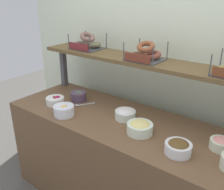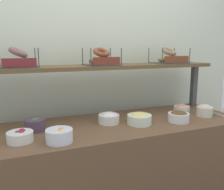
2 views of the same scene
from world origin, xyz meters
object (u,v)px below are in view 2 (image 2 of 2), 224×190
object	(u,v)px
bowl_lox_spread	(182,109)
bagel_basket_poppy	(18,60)
bagel_basket_everything	(169,58)
serving_spoon_near_plate	(213,113)
bagel_basket_cinnamon_raisin	(101,59)
bowl_fruit_salad	(59,136)
serving_spoon_by_edge	(51,131)
bowl_chocolate_spread	(179,116)
bowl_veggie_mix	(35,125)
bowl_egg_salad	(139,118)
bowl_potato_salad	(205,110)
bowl_cream_cheese	(109,118)
bowl_beet_salad	(20,136)

from	to	relation	value
bowl_lox_spread	bagel_basket_poppy	world-z (taller)	bagel_basket_poppy
bowl_lox_spread	bagel_basket_everything	distance (m)	0.48
bowl_lox_spread	bagel_basket_everything	size ratio (longest dim) A/B	0.46
serving_spoon_near_plate	bagel_basket_cinnamon_raisin	distance (m)	1.09
bowl_fruit_salad	bagel_basket_everything	size ratio (longest dim) A/B	0.55
bowl_fruit_salad	bowl_lox_spread	xyz separation A→B (m)	(1.14, 0.28, -0.00)
bowl_fruit_salad	serving_spoon_by_edge	distance (m)	0.22
bowl_chocolate_spread	bowl_veggie_mix	world-z (taller)	same
bowl_lox_spread	serving_spoon_near_plate	bearing A→B (deg)	-30.39
bagel_basket_poppy	bowl_egg_salad	bearing A→B (deg)	-24.47
bowl_egg_salad	serving_spoon_near_plate	size ratio (longest dim) A/B	1.05
bagel_basket_poppy	bowl_veggie_mix	bearing A→B (deg)	-71.94
bowl_potato_salad	bowl_lox_spread	size ratio (longest dim) A/B	0.96
bagel_basket_cinnamon_raisin	serving_spoon_by_edge	bearing A→B (deg)	-151.94
bowl_egg_salad	bagel_basket_poppy	size ratio (longest dim) A/B	0.66
bowl_egg_salad	bowl_chocolate_spread	xyz separation A→B (m)	(0.31, -0.06, -0.00)
bowl_cream_cheese	bowl_potato_salad	world-z (taller)	bowl_potato_salad
bowl_chocolate_spread	bowl_potato_salad	xyz separation A→B (m)	(0.30, 0.05, 0.01)
bowl_potato_salad	bagel_basket_poppy	distance (m)	1.55
bowl_veggie_mix	bowl_lox_spread	bearing A→B (deg)	-0.28
bowl_potato_salad	serving_spoon_near_plate	world-z (taller)	bowl_potato_salad
bowl_chocolate_spread	bagel_basket_poppy	bearing A→B (deg)	158.99
serving_spoon_by_edge	bagel_basket_poppy	distance (m)	0.58
bowl_chocolate_spread	serving_spoon_by_edge	xyz separation A→B (m)	(-0.96, 0.15, -0.04)
bowl_lox_spread	bagel_basket_cinnamon_raisin	bearing A→B (deg)	164.55
bowl_egg_salad	bowl_potato_salad	size ratio (longest dim) A/B	1.40
bowl_potato_salad	bowl_chocolate_spread	bearing A→B (deg)	-171.46
bowl_fruit_salad	bowl_lox_spread	bearing A→B (deg)	13.73
bowl_lox_spread	serving_spoon_by_edge	world-z (taller)	bowl_lox_spread
bowl_beet_salad	bowl_lox_spread	world-z (taller)	bowl_lox_spread
bowl_potato_salad	bowl_fruit_salad	size ratio (longest dim) A/B	0.79
bowl_chocolate_spread	bagel_basket_cinnamon_raisin	xyz separation A→B (m)	(-0.49, 0.40, 0.44)
serving_spoon_near_plate	bagel_basket_poppy	size ratio (longest dim) A/B	0.63
bowl_chocolate_spread	bowl_fruit_salad	bearing A→B (deg)	-175.78
bowl_cream_cheese	serving_spoon_by_edge	distance (m)	0.45
serving_spoon_near_plate	bagel_basket_everything	bearing A→B (deg)	126.42
bowl_fruit_salad	bagel_basket_cinnamon_raisin	size ratio (longest dim) A/B	0.63
bowl_fruit_salad	serving_spoon_near_plate	world-z (taller)	bowl_fruit_salad
bowl_cream_cheese	bagel_basket_poppy	bearing A→B (deg)	157.37
bowl_chocolate_spread	bowl_lox_spread	size ratio (longest dim) A/B	1.21
bowl_cream_cheese	serving_spoon_by_edge	xyz separation A→B (m)	(-0.44, -0.03, -0.04)
bowl_fruit_salad	bagel_basket_poppy	size ratio (longest dim) A/B	0.59
bowl_potato_salad	bagel_basket_poppy	size ratio (longest dim) A/B	0.47
bowl_egg_salad	bowl_potato_salad	world-z (taller)	bowl_potato_salad
serving_spoon_near_plate	serving_spoon_by_edge	world-z (taller)	same
bowl_potato_salad	serving_spoon_near_plate	xyz separation A→B (m)	(0.12, 0.03, -0.04)
bowl_fruit_salad	bowl_veggie_mix	xyz separation A→B (m)	(-0.11, 0.28, 0.00)
bowl_beet_salad	bowl_veggie_mix	distance (m)	0.21
bowl_veggie_mix	bagel_basket_cinnamon_raisin	bearing A→B (deg)	18.02
bowl_beet_salad	bowl_cream_cheese	distance (m)	0.67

